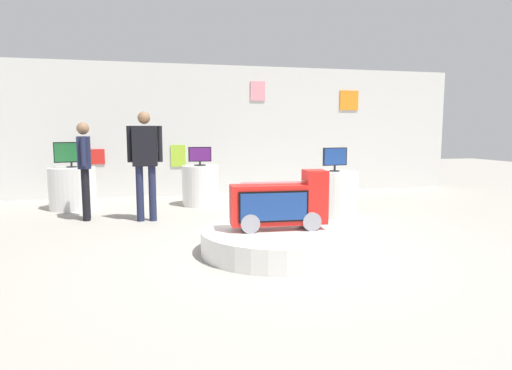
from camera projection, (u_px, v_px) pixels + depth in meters
ground_plane at (291, 251)px, 5.41m from camera, size 30.00×30.00×0.00m
back_wall_display at (222, 130)px, 10.16m from camera, size 11.53×0.13×2.94m
main_display_pedestal at (278, 241)px, 5.37m from camera, size 1.89×1.89×0.28m
novelty_firetruck_tv at (280, 205)px, 5.31m from camera, size 1.18×0.43×0.71m
display_pedestal_left_rear at (334, 195)px, 7.47m from camera, size 0.79×0.79×0.79m
tv_on_left_rear at (335, 158)px, 7.39m from camera, size 0.45×0.17×0.40m
display_pedestal_center_rear at (200, 186)px, 8.69m from camera, size 0.71×0.71×0.79m
tv_on_center_rear at (200, 156)px, 8.61m from camera, size 0.45×0.22×0.37m
display_pedestal_right_rear at (73, 188)px, 8.30m from camera, size 0.85×0.85×0.79m
tv_on_right_rear at (71, 153)px, 8.21m from camera, size 0.59×0.19×0.47m
shopper_browsing_near_truck at (145, 157)px, 7.11m from camera, size 0.56×0.24×1.78m
shopper_browsing_rear at (84, 163)px, 7.22m from camera, size 0.23×0.56×1.61m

